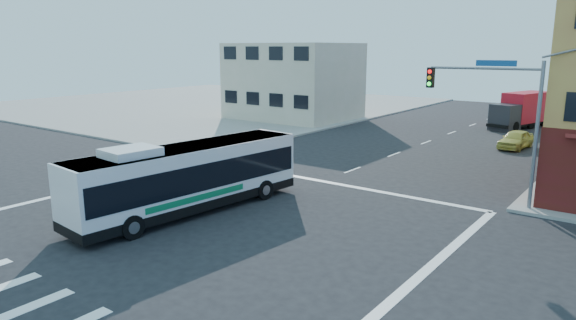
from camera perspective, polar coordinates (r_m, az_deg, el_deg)
The scene contains 7 objects.
ground at distance 22.67m, azimuth -9.44°, elevation -7.28°, with size 120.00×120.00×0.00m, color black.
sidewalk_nw at distance 71.26m, azimuth -8.78°, elevation 6.24°, with size 50.00×50.00×0.15m, color gray.
building_west at distance 55.37m, azimuth 0.62°, elevation 8.73°, with size 12.06×10.06×8.00m.
signal_mast_ne at distance 26.22m, azimuth 22.39°, elevation 5.81°, with size 7.91×1.13×8.07m.
transit_bus at distance 24.26m, azimuth -10.95°, elevation -1.83°, with size 3.67×11.93×3.48m.
box_truck at distance 53.94m, azimuth 24.45°, elevation 4.99°, with size 4.24×7.78×3.37m.
parked_car at distance 42.86m, azimuth 23.98°, elevation 2.11°, with size 1.65×4.11×1.40m, color #CAC24F.
Camera 1 is at (15.54, -14.66, 7.58)m, focal length 32.00 mm.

